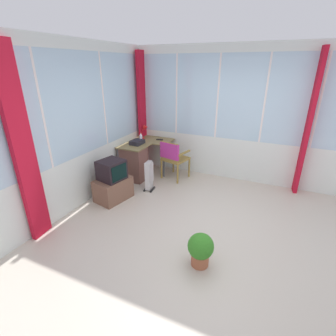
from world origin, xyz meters
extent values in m
cube|color=beige|center=(0.00, 0.00, -0.03)|extent=(5.08, 5.56, 0.06)
cube|color=silver|center=(0.00, 2.31, 0.45)|extent=(4.08, 0.06, 0.90)
cube|color=silver|center=(0.00, 2.31, 1.73)|extent=(3.99, 0.06, 1.67)
cube|color=silver|center=(0.00, 2.31, 2.65)|extent=(4.08, 0.06, 0.18)
cube|color=white|center=(-0.68, 2.31, 1.73)|extent=(0.04, 0.07, 1.67)
cube|color=white|center=(0.68, 2.31, 1.73)|extent=(0.04, 0.07, 1.67)
cube|color=silver|center=(2.07, 0.00, 0.45)|extent=(0.06, 4.56, 0.90)
cube|color=silver|center=(2.07, 0.00, 1.73)|extent=(0.06, 4.47, 1.67)
cube|color=silver|center=(2.07, 0.00, 2.65)|extent=(0.06, 4.56, 0.18)
cube|color=white|center=(2.07, -1.37, 1.73)|extent=(0.07, 0.04, 1.67)
cube|color=white|center=(2.07, -0.46, 1.73)|extent=(0.07, 0.04, 1.67)
cube|color=white|center=(2.07, 0.46, 1.73)|extent=(0.07, 0.04, 1.67)
cube|color=white|center=(2.07, 1.37, 1.73)|extent=(0.07, 0.04, 1.67)
cube|color=red|center=(-1.12, 2.23, 1.32)|extent=(0.33, 0.11, 2.64)
cube|color=red|center=(1.94, 2.18, 1.32)|extent=(0.32, 0.07, 2.64)
cube|color=red|center=(1.99, -1.25, 1.32)|extent=(0.33, 0.10, 2.64)
cube|color=olive|center=(1.44, 1.98, 0.75)|extent=(1.15, 0.57, 0.02)
cube|color=olive|center=(1.74, 1.54, 0.75)|extent=(0.57, 0.30, 0.02)
cube|color=brown|center=(1.10, 1.98, 0.36)|extent=(0.40, 0.53, 0.72)
cylinder|color=#4C4C51|center=(1.49, 1.43, 0.37)|extent=(0.04, 0.04, 0.73)
cylinder|color=#4C4C51|center=(0.91, 2.22, 0.37)|extent=(0.04, 0.04, 0.73)
cylinder|color=red|center=(1.70, 2.10, 0.77)|extent=(0.13, 0.13, 0.02)
cylinder|color=red|center=(1.70, 2.10, 0.85)|extent=(0.02, 0.02, 0.14)
cylinder|color=red|center=(1.75, 2.07, 0.99)|extent=(0.04, 0.08, 0.13)
cone|color=red|center=(1.80, 2.03, 1.02)|extent=(0.12, 0.11, 0.12)
cube|color=black|center=(1.76, 1.66, 0.77)|extent=(0.07, 0.16, 0.02)
cylinder|color=white|center=(1.42, 1.95, 0.84)|extent=(0.06, 0.06, 0.16)
cone|color=white|center=(1.42, 1.95, 0.95)|extent=(0.06, 0.06, 0.06)
cube|color=#23212A|center=(1.28, 1.96, 0.80)|extent=(0.31, 0.24, 0.09)
cylinder|color=olive|center=(1.72, 0.91, 0.21)|extent=(0.04, 0.04, 0.43)
cylinder|color=olive|center=(1.82, 1.34, 0.21)|extent=(0.04, 0.04, 0.43)
cylinder|color=olive|center=(1.29, 1.01, 0.21)|extent=(0.04, 0.04, 0.43)
cylinder|color=olive|center=(1.40, 1.44, 0.21)|extent=(0.04, 0.04, 0.43)
cube|color=olive|center=(1.56, 1.18, 0.45)|extent=(0.58, 0.58, 0.04)
cube|color=olive|center=(1.34, 1.23, 0.67)|extent=(0.14, 0.43, 0.40)
cube|color=#BA328A|center=(1.34, 1.23, 0.69)|extent=(0.17, 0.46, 0.33)
cube|color=olive|center=(1.51, 0.96, 0.63)|extent=(0.43, 0.14, 0.03)
cube|color=olive|center=(1.61, 1.39, 0.63)|extent=(0.43, 0.14, 0.03)
cube|color=brown|center=(0.18, 1.86, 0.21)|extent=(0.72, 0.56, 0.42)
cube|color=black|center=(0.18, 1.86, 0.60)|extent=(0.49, 0.48, 0.36)
cube|color=black|center=(0.14, 1.66, 0.60)|extent=(0.34, 0.08, 0.28)
cube|color=silver|center=(0.70, 1.42, 0.32)|extent=(0.03, 0.10, 0.57)
cube|color=silver|center=(0.74, 1.42, 0.32)|extent=(0.03, 0.10, 0.57)
cube|color=silver|center=(0.78, 1.43, 0.32)|extent=(0.03, 0.10, 0.57)
cube|color=silver|center=(0.83, 1.43, 0.32)|extent=(0.03, 0.10, 0.57)
cube|color=silver|center=(0.87, 1.44, 0.32)|extent=(0.03, 0.10, 0.57)
cube|color=black|center=(0.79, 1.36, 0.01)|extent=(0.23, 0.06, 0.03)
cube|color=black|center=(0.78, 1.50, 0.01)|extent=(0.23, 0.06, 0.03)
cube|color=silver|center=(0.91, 1.44, 0.34)|extent=(0.06, 0.10, 0.40)
cylinder|color=#A3583A|center=(-0.75, -0.13, 0.08)|extent=(0.22, 0.22, 0.16)
sphere|color=#327C23|center=(-0.75, -0.13, 0.29)|extent=(0.33, 0.33, 0.33)
camera|label=1|loc=(-3.14, -0.76, 2.35)|focal=26.48mm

